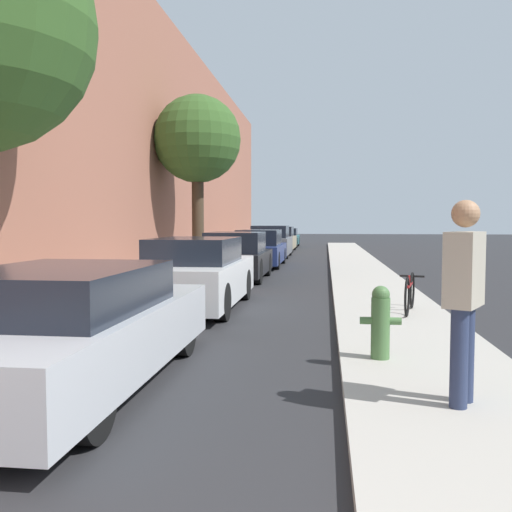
% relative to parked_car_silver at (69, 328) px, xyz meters
% --- Properties ---
extents(ground_plane, '(120.00, 120.00, 0.00)m').
position_rel_parked_car_silver_xyz_m(ground_plane, '(0.93, 10.57, -0.62)').
color(ground_plane, '#28282B').
extents(sidewalk_left, '(2.00, 52.00, 0.12)m').
position_rel_parked_car_silver_xyz_m(sidewalk_left, '(-1.97, 10.57, -0.56)').
color(sidewalk_left, '#ADA89E').
rests_on(sidewalk_left, ground).
extents(sidewalk_right, '(2.00, 52.00, 0.12)m').
position_rel_parked_car_silver_xyz_m(sidewalk_right, '(3.83, 10.57, -0.56)').
color(sidewalk_right, '#ADA89E').
rests_on(sidewalk_right, ground).
extents(building_facade_left, '(0.70, 52.00, 9.02)m').
position_rel_parked_car_silver_xyz_m(building_facade_left, '(-3.32, 10.57, 3.89)').
color(building_facade_left, '#9E604C').
rests_on(building_facade_left, ground).
extents(parked_car_silver, '(1.87, 4.60, 1.27)m').
position_rel_parked_car_silver_xyz_m(parked_car_silver, '(0.00, 0.00, 0.00)').
color(parked_car_silver, black).
rests_on(parked_car_silver, ground).
extents(parked_car_white, '(1.71, 4.30, 1.41)m').
position_rel_parked_car_silver_xyz_m(parked_car_white, '(0.12, 5.27, 0.06)').
color(parked_car_white, black).
rests_on(parked_car_white, ground).
extents(parked_car_black, '(1.78, 3.96, 1.41)m').
position_rel_parked_car_silver_xyz_m(parked_car_black, '(0.03, 10.79, 0.05)').
color(parked_car_black, black).
rests_on(parked_car_black, ground).
extents(parked_car_navy, '(1.74, 4.61, 1.41)m').
position_rel_parked_car_silver_xyz_m(parked_car_navy, '(0.14, 15.77, 0.04)').
color(parked_car_navy, black).
rests_on(parked_car_navy, ground).
extents(parked_car_grey, '(1.87, 4.22, 1.52)m').
position_rel_parked_car_silver_xyz_m(parked_car_grey, '(0.02, 21.29, 0.09)').
color(parked_car_grey, black).
rests_on(parked_car_grey, ground).
extents(parked_car_champagne, '(1.89, 4.41, 1.42)m').
position_rel_parked_car_silver_xyz_m(parked_car_champagne, '(-0.07, 26.78, 0.05)').
color(parked_car_champagne, black).
rests_on(parked_car_champagne, ground).
extents(parked_car_teal, '(1.76, 3.97, 1.26)m').
position_rel_parked_car_silver_xyz_m(parked_car_teal, '(-0.04, 32.12, -0.01)').
color(parked_car_teal, black).
rests_on(parked_car_teal, ground).
extents(street_tree_far, '(2.94, 2.94, 5.84)m').
position_rel_parked_car_silver_xyz_m(street_tree_far, '(-1.65, 13.05, 3.82)').
color(street_tree_far, '#423323').
rests_on(street_tree_far, sidewalk_left).
extents(fire_hydrant, '(0.48, 0.22, 0.86)m').
position_rel_parked_car_silver_xyz_m(fire_hydrant, '(3.30, 1.15, -0.06)').
color(fire_hydrant, '#47703D').
rests_on(fire_hydrant, sidewalk_right).
extents(pedestrian, '(0.44, 0.53, 1.80)m').
position_rel_parked_car_silver_xyz_m(pedestrian, '(3.85, -0.45, 0.51)').
color(pedestrian, '#283351').
rests_on(pedestrian, sidewalk_right).
extents(bicycle, '(0.52, 1.61, 0.67)m').
position_rel_parked_car_silver_xyz_m(bicycle, '(4.14, 4.61, -0.15)').
color(bicycle, black).
rests_on(bicycle, sidewalk_right).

